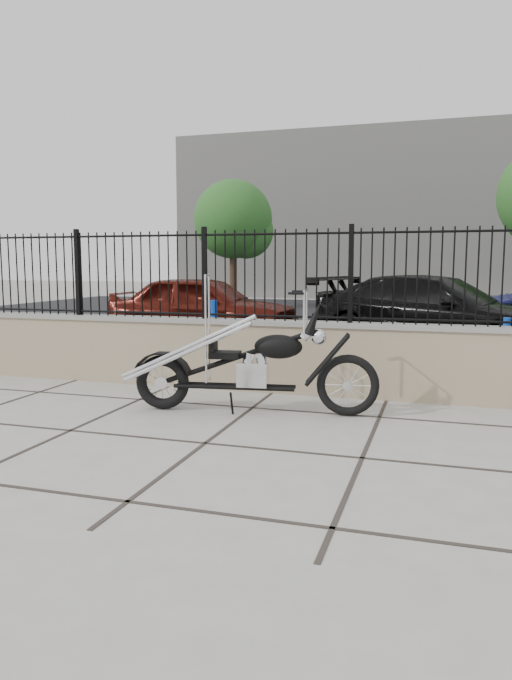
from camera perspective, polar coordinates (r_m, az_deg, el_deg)
name	(u,v)px	position (r m, az deg, el deg)	size (l,w,h in m)	color
ground_plane	(205,443)	(5.92, -4.81, -9.68)	(90.00, 90.00, 0.00)	#99968E
parking_lot	(366,322)	(17.96, 10.31, 1.66)	(30.00, 30.00, 0.00)	black
retaining_wall	(275,356)	(8.13, 1.77, -1.53)	(14.00, 0.36, 0.96)	gray
iron_fence	(275,275)	(8.04, 1.80, 6.11)	(14.00, 0.08, 1.20)	black
background_building	(402,217)	(31.90, 13.61, 11.18)	(22.00, 6.00, 8.00)	beige
chopper_motorcycle	(248,343)	(6.92, -0.74, -0.30)	(2.70, 0.48, 1.62)	black
car_red	(204,307)	(13.72, -4.93, 3.11)	(1.73, 4.30, 1.47)	#49100A
car_black	(437,313)	(12.46, 16.67, 2.45)	(2.07, 5.09, 1.48)	black
bollard_a	(214,329)	(11.07, -3.97, 1.05)	(0.13, 0.13, 1.05)	#0C51B8
bollard_b	(506,347)	(9.94, 22.44, -0.63)	(0.11, 0.11, 0.90)	#0A2AA4
tree_left	(233,216)	(23.17, -2.18, 11.62)	(2.94, 2.94, 4.96)	#382619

